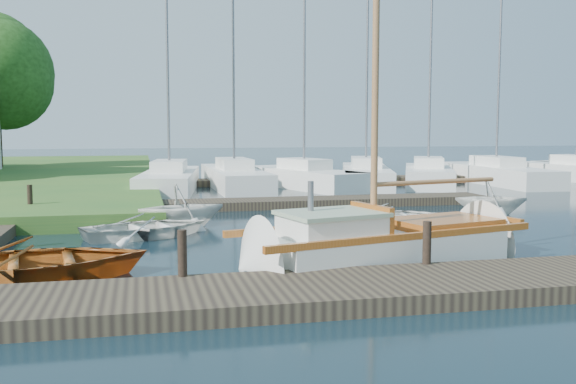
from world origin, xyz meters
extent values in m
plane|color=black|center=(0.00, 0.00, 0.00)|extent=(160.00, 160.00, 0.00)
cube|color=#2C241D|center=(0.00, -6.00, 0.15)|extent=(18.00, 2.20, 0.30)
cube|color=#2C241D|center=(2.00, 6.50, 0.15)|extent=(14.00, 1.60, 0.30)
cube|color=#2C241D|center=(10.00, 16.00, 0.15)|extent=(30.00, 1.60, 0.30)
cylinder|color=black|center=(-3.00, -5.00, 0.70)|extent=(0.16, 0.16, 0.80)
cylinder|color=black|center=(1.50, -5.00, 0.70)|extent=(0.16, 0.16, 0.80)
cylinder|color=black|center=(-7.00, 5.00, 0.70)|extent=(0.16, 0.16, 0.80)
cube|color=white|center=(1.14, -3.62, 0.23)|extent=(5.33, 3.15, 0.90)
cone|color=white|center=(4.10, -2.89, 0.23)|extent=(1.73, 2.22, 1.96)
cone|color=white|center=(-1.72, -4.33, 0.23)|extent=(1.44, 2.14, 1.96)
cube|color=#974914|center=(0.91, -2.71, 0.74)|extent=(6.05, 1.61, 0.14)
cube|color=#974914|center=(1.37, -4.53, 0.74)|extent=(6.05, 1.61, 0.14)
cube|color=#974914|center=(4.44, -2.80, 0.74)|extent=(0.38, 1.10, 0.14)
cube|color=white|center=(-0.03, -3.91, 0.90)|extent=(2.08, 1.79, 0.44)
cube|color=#98AE8F|center=(-0.03, -3.91, 1.15)|extent=(2.21, 1.91, 0.08)
cube|color=#974914|center=(0.90, -3.68, 0.98)|extent=(0.45, 1.39, 0.60)
cylinder|color=slate|center=(-0.39, -3.69, 1.48)|extent=(0.12, 0.12, 0.60)
cube|color=#974914|center=(2.69, -3.24, 0.78)|extent=(2.50, 1.99, 0.20)
cylinder|color=olive|center=(0.94, -3.67, 4.88)|extent=(0.14, 0.14, 8.40)
cylinder|color=olive|center=(2.50, -3.28, 1.68)|extent=(3.13, 0.87, 0.10)
imported|color=#974914|center=(-5.70, -3.51, 0.45)|extent=(4.78, 3.76, 0.90)
imported|color=white|center=(-3.53, 1.03, 0.34)|extent=(3.91, 3.32, 0.69)
imported|color=white|center=(-2.53, 2.60, 0.67)|extent=(3.06, 2.83, 1.34)
imported|color=white|center=(3.41, 1.66, 0.35)|extent=(3.81, 3.09, 0.70)
imported|color=white|center=(7.64, 3.17, 0.62)|extent=(2.79, 2.57, 1.24)
cube|color=white|center=(-2.40, 13.42, 0.45)|extent=(3.37, 8.91, 0.90)
cube|color=white|center=(-2.40, 13.42, 1.15)|extent=(1.80, 3.21, 0.50)
cylinder|color=slate|center=(-2.40, 13.42, 6.35)|extent=(0.12, 0.12, 10.90)
cube|color=white|center=(0.73, 14.70, 0.45)|extent=(2.29, 9.53, 0.90)
cube|color=white|center=(0.73, 14.70, 1.15)|extent=(1.43, 3.34, 0.50)
cylinder|color=slate|center=(0.73, 14.70, 5.81)|extent=(0.12, 0.12, 9.82)
cube|color=white|center=(3.95, 13.72, 0.45)|extent=(4.66, 8.15, 0.90)
cube|color=white|center=(3.95, 13.72, 1.15)|extent=(2.23, 3.06, 0.50)
cylinder|color=slate|center=(3.95, 13.72, 6.66)|extent=(0.12, 0.12, 11.53)
cube|color=white|center=(7.37, 14.56, 0.45)|extent=(4.73, 9.15, 0.90)
cube|color=white|center=(7.37, 14.56, 1.15)|extent=(2.26, 3.39, 0.50)
cylinder|color=slate|center=(7.37, 14.56, 5.81)|extent=(0.12, 0.12, 9.82)
cube|color=white|center=(10.41, 13.80, 0.45)|extent=(5.12, 7.97, 0.90)
cube|color=white|center=(10.41, 13.80, 1.15)|extent=(2.37, 3.04, 0.50)
cylinder|color=slate|center=(10.41, 13.80, 5.47)|extent=(0.12, 0.12, 9.14)
cube|color=white|center=(14.28, 13.97, 0.45)|extent=(2.53, 9.40, 0.90)
cube|color=white|center=(14.28, 13.97, 1.15)|extent=(1.52, 3.31, 0.50)
cylinder|color=slate|center=(14.28, 13.97, 5.81)|extent=(0.12, 0.12, 9.83)
cube|color=white|center=(19.39, 14.46, 0.45)|extent=(3.39, 7.54, 0.90)
cube|color=white|center=(19.39, 14.46, 1.15)|extent=(1.81, 2.75, 0.50)
sphere|color=#1A3B10|center=(-11.50, 25.70, 5.60)|extent=(5.71, 5.71, 5.71)
camera|label=1|loc=(-3.66, -15.88, 2.80)|focal=40.00mm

